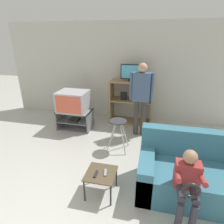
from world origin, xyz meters
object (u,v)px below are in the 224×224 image
Objects in this scene: folding_stool at (118,126)px; television_main at (73,101)px; remote_control_black at (96,174)px; couch at (202,176)px; tv_stand at (75,119)px; person_standing_adult at (141,93)px; person_seated_child at (188,182)px; television_flat at (133,73)px; remote_control_white at (105,173)px; media_shelf at (131,102)px; snack_table at (101,175)px.

television_main is at bearing 150.12° from folding_stool.
couch is at bearing 14.67° from remote_control_black.
tv_stand is 0.50× the size of person_standing_adult.
couch is 1.90× the size of person_seated_child.
television_main is at bearing -153.48° from television_flat.
folding_stool is 1.24m from remote_control_white.
tv_stand is 2.38m from remote_control_white.
media_shelf is 2.72m from remote_control_black.
snack_table is 3.00× the size of remote_control_black.
snack_table is at bearing -166.60° from couch.
remote_control_white is (0.07, 0.01, 0.06)m from snack_table.
person_seated_child is at bearing -121.14° from couch.
tv_stand is 1.55m from media_shelf.
media_shelf is 0.76m from television_flat.
snack_table is at bearing -57.53° from tv_stand.
television_main is at bearing 149.14° from couch.
person_standing_adult is (0.30, -0.67, 0.44)m from media_shelf.
couch is 1.09× the size of person_standing_adult.
media_shelf is (1.34, 0.67, 0.36)m from tv_stand.
tv_stand is 1.89m from television_flat.
snack_table is 0.10m from remote_control_black.
person_standing_adult is (1.65, 0.02, 0.31)m from television_main.
remote_control_white is at bearing -98.96° from person_standing_adult.
person_standing_adult reaches higher than media_shelf.
television_flat is (1.37, 0.68, 0.63)m from television_main.
media_shelf is 2.69× the size of snack_table.
snack_table is (1.27, -1.97, -0.40)m from television_main.
snack_table is 1.18m from person_seated_child.
television_main reaches higher than remote_control_black.
snack_table is 0.44× the size of person_seated_child.
remote_control_white is at bearing -55.68° from television_main.
media_shelf is 2.67m from snack_table.
tv_stand is 0.88× the size of person_seated_child.
person_standing_adult reaches higher than television_flat.
television_main is at bearing -146.29° from tv_stand.
couch is 2.10m from person_standing_adult.
person_standing_adult is at bearing 0.63° from television_main.
television_flat is 3.11m from person_seated_child.
tv_stand is 1.83m from person_standing_adult.
person_standing_adult is at bearing -66.93° from television_flat.
snack_table is 3.00× the size of remote_control_white.
person_seated_child is (1.13, -0.18, 0.26)m from snack_table.
folding_stool is 1.25m from snack_table.
remote_control_black is at bearing -93.27° from television_flat.
snack_table is 0.23× the size of couch.
person_seated_child is at bearing -6.06° from remote_control_black.
person_seated_child is at bearing -69.65° from media_shelf.
tv_stand is 0.46× the size of couch.
media_shelf is (1.36, 0.68, -0.13)m from television_main.
couch is (1.35, -2.31, -1.05)m from television_flat.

